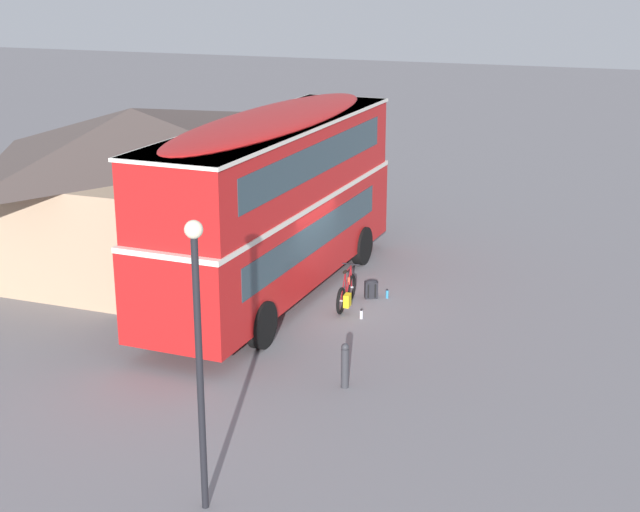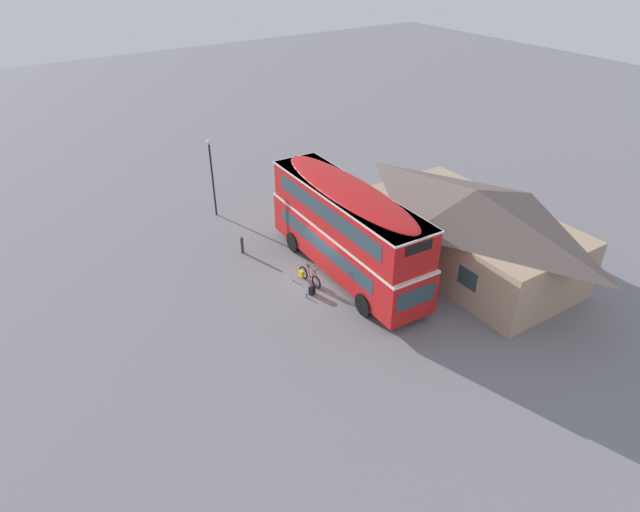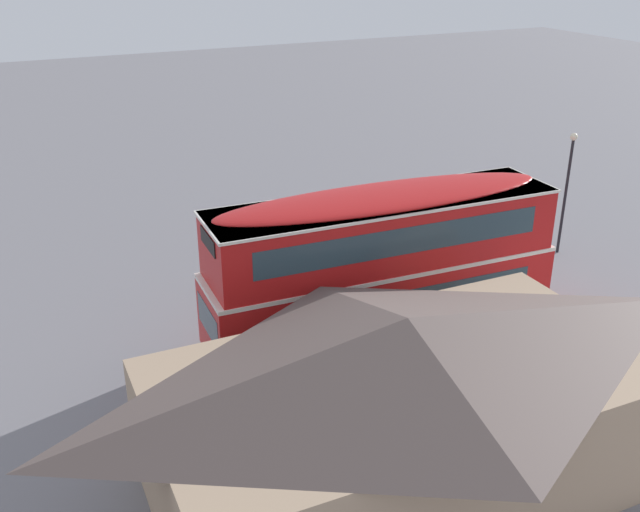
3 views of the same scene
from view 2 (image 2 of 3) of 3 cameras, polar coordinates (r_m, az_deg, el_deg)
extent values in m
plane|color=slate|center=(27.37, 0.07, -2.31)|extent=(120.00, 120.00, 0.00)
cylinder|color=black|center=(25.95, 8.94, -3.40)|extent=(1.11, 0.33, 1.10)
cylinder|color=black|center=(24.71, 4.64, -5.07)|extent=(1.11, 0.33, 1.10)
cylinder|color=black|center=(30.45, 1.13, 2.67)|extent=(1.11, 0.33, 1.10)
cylinder|color=black|center=(29.40, -2.80, 1.50)|extent=(1.11, 0.33, 1.10)
cube|color=red|center=(27.00, 2.75, 0.94)|extent=(10.76, 2.97, 2.10)
cube|color=white|center=(26.47, 2.81, 2.95)|extent=(10.78, 2.99, 0.12)
cube|color=red|center=(26.01, 2.86, 4.84)|extent=(10.44, 2.91, 1.90)
ellipsoid|color=red|center=(25.57, 2.92, 6.91)|extent=(10.23, 2.85, 0.36)
cube|color=#2D424C|center=(23.38, 10.00, -4.22)|extent=(0.15, 2.05, 0.90)
cube|color=black|center=(22.21, 10.31, 0.85)|extent=(0.12, 1.38, 0.44)
cube|color=#2D424C|center=(26.41, 0.28, 0.98)|extent=(8.31, 0.41, 0.76)
cube|color=#2D424C|center=(25.35, 0.58, 4.51)|extent=(8.74, 0.43, 0.80)
cube|color=#2D424C|center=(27.62, 4.68, 2.33)|extent=(8.31, 0.41, 0.76)
cube|color=#2D424C|center=(26.58, 5.06, 5.73)|extent=(8.74, 0.43, 0.80)
cube|color=white|center=(25.62, 2.92, 6.66)|extent=(10.55, 2.99, 0.08)
torus|color=black|center=(26.46, -0.39, -2.75)|extent=(0.68, 0.12, 0.68)
torus|color=black|center=(27.17, -1.74, -1.75)|extent=(0.68, 0.12, 0.68)
cylinder|color=#B2B2B7|center=(26.46, -0.39, -2.75)|extent=(0.06, 0.10, 0.05)
cylinder|color=#B2B2B7|center=(27.17, -1.74, -1.75)|extent=(0.06, 0.10, 0.05)
cylinder|color=maroon|center=(26.50, -0.77, -2.00)|extent=(0.48, 0.07, 0.67)
cylinder|color=maroon|center=(26.37, -0.86, -1.34)|extent=(0.59, 0.07, 0.04)
cylinder|color=maroon|center=(26.69, -1.14, -1.72)|extent=(0.18, 0.05, 0.67)
cylinder|color=maroon|center=(27.00, -1.39, -2.06)|extent=(0.55, 0.06, 0.09)
cylinder|color=maroon|center=(26.87, -1.49, -1.41)|extent=(0.43, 0.05, 0.61)
cylinder|color=maroon|center=(26.31, -0.44, -2.19)|extent=(0.09, 0.04, 0.60)
cylinder|color=black|center=(26.14, -0.48, -1.53)|extent=(0.06, 0.46, 0.03)
ellipsoid|color=black|center=(26.56, -1.27, -0.98)|extent=(0.27, 0.12, 0.06)
cube|color=yellow|center=(27.07, -1.99, -1.85)|extent=(0.29, 0.16, 0.32)
cylinder|color=#D84C33|center=(26.50, -0.77, -2.00)|extent=(0.07, 0.07, 0.18)
cube|color=black|center=(26.12, -0.85, -3.57)|extent=(0.33, 0.39, 0.44)
ellipsoid|color=black|center=(26.00, -0.85, -3.17)|extent=(0.31, 0.37, 0.10)
cube|color=black|center=(26.11, -0.63, -3.76)|extent=(0.14, 0.22, 0.16)
cylinder|color=black|center=(26.23, -0.96, -3.40)|extent=(0.05, 0.05, 0.36)
cylinder|color=black|center=(26.11, -1.16, -3.60)|extent=(0.05, 0.05, 0.36)
cylinder|color=silver|center=(27.16, -2.93, -2.40)|extent=(0.08, 0.08, 0.21)
cylinder|color=black|center=(27.09, -2.94, -2.19)|extent=(0.05, 0.05, 0.03)
cylinder|color=#338CBF|center=(25.93, -1.44, -4.19)|extent=(0.07, 0.07, 0.21)
cylinder|color=black|center=(25.86, -1.44, -3.98)|extent=(0.04, 0.04, 0.03)
cube|color=tan|center=(28.77, 15.31, 1.73)|extent=(10.93, 5.97, 2.96)
pyramid|color=brown|center=(27.82, 15.91, 5.50)|extent=(11.34, 6.38, 1.25)
cube|color=#3D2319|center=(27.13, 10.96, -0.66)|extent=(1.10, 0.06, 2.10)
cube|color=#2D424C|center=(28.54, 7.45, 2.75)|extent=(1.10, 0.06, 0.90)
cube|color=#2D424C|center=(25.29, 15.18, -2.29)|extent=(1.10, 0.06, 0.90)
cylinder|color=black|center=(33.02, -11.16, 7.75)|extent=(0.11, 0.11, 4.51)
sphere|color=#F2E5BF|center=(32.16, -11.59, 11.62)|extent=(0.28, 0.28, 0.28)
cylinder|color=#333338|center=(29.52, -8.15, 1.05)|extent=(0.16, 0.16, 0.85)
sphere|color=#333338|center=(29.29, -8.22, 1.84)|extent=(0.16, 0.16, 0.16)
camera|label=1|loc=(40.66, -27.52, 18.44)|focal=52.05mm
camera|label=3|loc=(32.14, 42.70, 17.05)|focal=40.74mm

